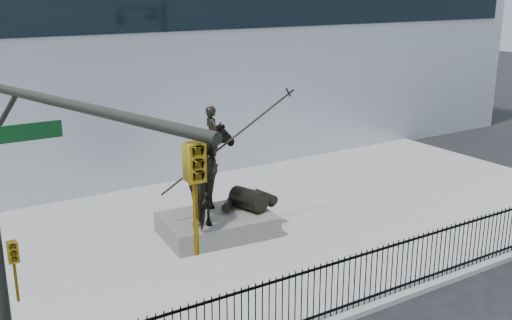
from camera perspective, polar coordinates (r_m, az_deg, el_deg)
plaza at (r=19.29m, az=-4.63°, el=-7.68°), size 30.00×12.00×0.15m
building at (r=30.00m, az=-16.65°, el=9.06°), size 44.00×14.00×9.00m
picket_fence at (r=14.57m, az=6.16°, el=-12.42°), size 22.10×0.10×1.50m
statue_plinth at (r=19.46m, az=-3.72°, el=-6.16°), size 3.66×2.69×0.65m
equestrian_statue at (r=18.92m, az=-3.63°, el=-1.40°), size 4.42×2.94×3.76m
traffic_signal_left at (r=9.02m, az=-20.96°, el=-10.02°), size 1.52×4.84×7.00m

